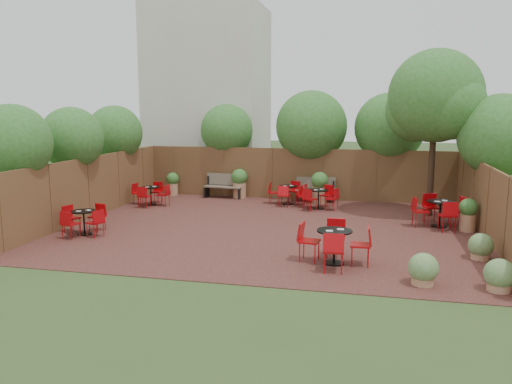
# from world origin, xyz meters

# --- Properties ---
(ground) EXTENTS (80.00, 80.00, 0.00)m
(ground) POSITION_xyz_m (0.00, 0.00, 0.00)
(ground) COLOR #354F23
(ground) RESTS_ON ground
(courtyard_paving) EXTENTS (12.00, 10.00, 0.02)m
(courtyard_paving) POSITION_xyz_m (0.00, 0.00, 0.01)
(courtyard_paving) COLOR #3D1C19
(courtyard_paving) RESTS_ON ground
(fence_back) EXTENTS (12.00, 0.08, 2.00)m
(fence_back) POSITION_xyz_m (0.00, 5.00, 1.00)
(fence_back) COLOR #51371E
(fence_back) RESTS_ON ground
(fence_left) EXTENTS (0.08, 10.00, 2.00)m
(fence_left) POSITION_xyz_m (-6.00, 0.00, 1.00)
(fence_left) COLOR #51371E
(fence_left) RESTS_ON ground
(fence_right) EXTENTS (0.08, 10.00, 2.00)m
(fence_right) POSITION_xyz_m (6.00, 0.00, 1.00)
(fence_right) COLOR #51371E
(fence_right) RESTS_ON ground
(neighbour_building) EXTENTS (5.00, 4.00, 8.00)m
(neighbour_building) POSITION_xyz_m (-4.50, 8.00, 4.00)
(neighbour_building) COLOR beige
(neighbour_building) RESTS_ON ground
(overhang_foliage) EXTENTS (15.59, 10.69, 2.80)m
(overhang_foliage) POSITION_xyz_m (-0.22, 3.51, 2.73)
(overhang_foliage) COLOR #2D6621
(overhang_foliage) RESTS_ON ground
(courtyard_tree) EXTENTS (3.04, 2.99, 5.41)m
(courtyard_tree) POSITION_xyz_m (4.78, 2.84, 3.78)
(courtyard_tree) COLOR black
(courtyard_tree) RESTS_ON courtyard_paving
(park_bench_left) EXTENTS (1.59, 0.65, 0.96)m
(park_bench_left) POSITION_xyz_m (-2.82, 4.63, 0.51)
(park_bench_left) COLOR brown
(park_bench_left) RESTS_ON courtyard_paving
(park_bench_right) EXTENTS (1.54, 0.63, 0.93)m
(park_bench_right) POSITION_xyz_m (0.81, 4.63, 0.50)
(park_bench_right) COLOR brown
(park_bench_right) RESTS_ON courtyard_paving
(bistro_tables) EXTENTS (11.48, 8.49, 0.92)m
(bistro_tables) POSITION_xyz_m (0.28, 0.65, 0.45)
(bistro_tables) COLOR black
(bistro_tables) RESTS_ON courtyard_paving
(planters) EXTENTS (11.19, 4.43, 1.17)m
(planters) POSITION_xyz_m (-0.16, 3.86, 0.61)
(planters) COLOR #A77753
(planters) RESTS_ON courtyard_paving
(low_shrubs) EXTENTS (2.09, 2.78, 0.66)m
(low_shrubs) POSITION_xyz_m (4.91, -3.53, 0.33)
(low_shrubs) COLOR #A77753
(low_shrubs) RESTS_ON courtyard_paving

